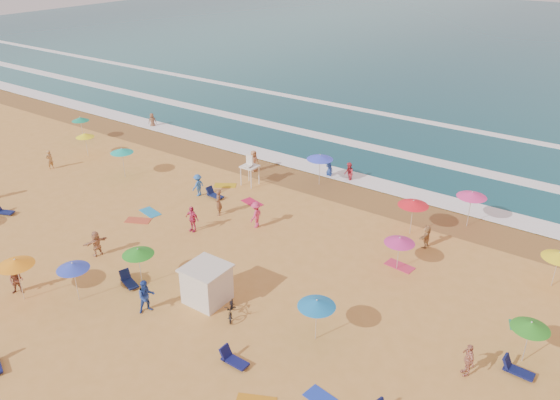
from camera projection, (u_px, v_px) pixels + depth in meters
The scene contains 12 objects.
ground at pixel (203, 249), 34.10m from camera, with size 220.00×220.00×0.00m, color gold.
ocean at pixel (526, 44), 95.78m from camera, with size 220.00×140.00×0.18m, color #0C4756.
wet_sand at pixel (309, 182), 43.28m from camera, with size 220.00×220.00×0.00m, color olive.
surf_foam at pixel (361, 148), 49.71m from camera, with size 200.00×18.70×0.05m.
cabana at pixel (207, 285), 28.97m from camera, with size 2.00×2.00×2.00m, color silver.
cabana_roof at pixel (206, 268), 28.50m from camera, with size 2.20×2.20×0.12m, color silver.
bicycle at pixel (231, 309), 28.01m from camera, with size 0.61×1.75×0.92m, color black.
lifeguard_stand at pixel (250, 172), 42.33m from camera, with size 1.20×1.20×2.10m, color white, non-canonical shape.
beach_umbrellas at pixel (238, 214), 33.72m from camera, with size 52.88×23.84×0.77m.
loungers at pixel (162, 298), 29.33m from camera, with size 34.84×20.02×0.34m.
towels at pixel (202, 258), 33.21m from camera, with size 34.73×20.67×0.03m.
beachgoers at pixel (239, 209), 37.23m from camera, with size 42.77×26.25×2.14m.
Camera 1 is at (20.70, -21.14, 17.89)m, focal length 35.00 mm.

